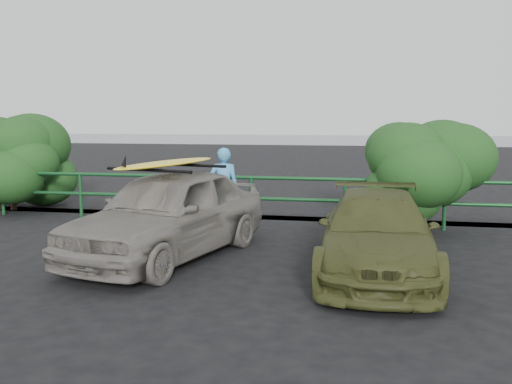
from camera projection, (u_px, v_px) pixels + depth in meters
ground at (105, 288)px, 7.70m from camera, size 80.00×80.00×0.00m
ocean at (338, 137)px, 66.07m from camera, size 200.00×200.00×0.00m
guardrail at (207, 198)px, 12.49m from camera, size 14.00×0.08×1.04m
shrub_left at (19, 169)px, 13.73m from camera, size 3.20×2.40×2.08m
shrub_right at (443, 177)px, 11.96m from camera, size 3.20×2.40×2.10m
sedan at (169, 213)px, 9.30m from camera, size 2.74×4.58×1.46m
olive_vehicle at (377, 234)px, 8.37m from camera, size 1.68×4.08×1.18m
man at (224, 188)px, 11.83m from camera, size 0.65×0.47×1.67m
roof_rack at (168, 167)px, 9.20m from camera, size 1.79×1.45×0.05m
surfboard at (168, 163)px, 9.19m from camera, size 1.18×2.69×0.08m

